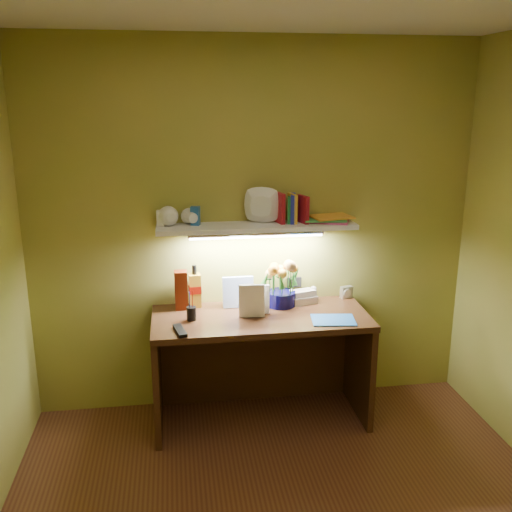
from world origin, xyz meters
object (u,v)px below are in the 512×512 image
at_px(telephone, 303,295).
at_px(whisky_bottle, 195,286).
at_px(desk, 261,368).
at_px(flower_bouquet, 281,281).
at_px(desk_clock, 346,292).

xyz_separation_m(telephone, whisky_bottle, (-0.73, 0.03, 0.09)).
bearing_deg(telephone, desk, -161.90).
height_order(flower_bouquet, telephone, flower_bouquet).
height_order(flower_bouquet, desk_clock, flower_bouquet).
bearing_deg(flower_bouquet, telephone, 12.71).
xyz_separation_m(desk_clock, whisky_bottle, (-1.06, -0.02, 0.10)).
xyz_separation_m(flower_bouquet, desk_clock, (0.49, 0.08, -0.13)).
relative_size(desk_clock, whisky_bottle, 0.29).
xyz_separation_m(desk, desk_clock, (0.65, 0.25, 0.42)).
xyz_separation_m(desk, whisky_bottle, (-0.41, 0.23, 0.52)).
bearing_deg(desk, flower_bouquet, 45.57).
height_order(desk, telephone, telephone).
distance_m(desk, desk_clock, 0.81).
distance_m(telephone, desk_clock, 0.33).
bearing_deg(desk_clock, flower_bouquet, 173.92).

